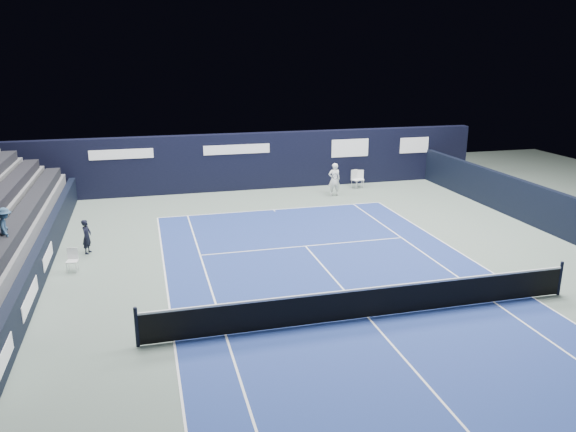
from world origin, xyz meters
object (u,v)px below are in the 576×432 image
(folding_chair_back_a, at_px, (355,176))
(folding_chair_back_b, at_px, (360,177))
(line_judge_chair, at_px, (72,258))
(tennis_player, at_px, (334,179))
(tennis_net, at_px, (369,302))

(folding_chair_back_a, relative_size, folding_chair_back_b, 1.08)
(line_judge_chair, xyz_separation_m, tennis_player, (12.33, 7.90, 0.41))
(folding_chair_back_a, relative_size, tennis_net, 0.08)
(folding_chair_back_b, xyz_separation_m, line_judge_chair, (-14.40, -9.41, -0.07))
(folding_chair_back_b, bearing_deg, folding_chair_back_a, -140.69)
(folding_chair_back_b, bearing_deg, line_judge_chair, -131.76)
(folding_chair_back_a, height_order, tennis_player, tennis_player)
(line_judge_chair, height_order, tennis_net, tennis_net)
(folding_chair_back_a, xyz_separation_m, line_judge_chair, (-14.02, -9.24, -0.22))
(folding_chair_back_a, height_order, tennis_net, tennis_net)
(line_judge_chair, height_order, tennis_player, tennis_player)
(folding_chair_back_b, relative_size, line_judge_chair, 1.16)
(folding_chair_back_b, height_order, tennis_player, tennis_player)
(tennis_net, xyz_separation_m, tennis_player, (3.78, 13.88, 0.36))
(folding_chair_back_a, distance_m, tennis_player, 2.16)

